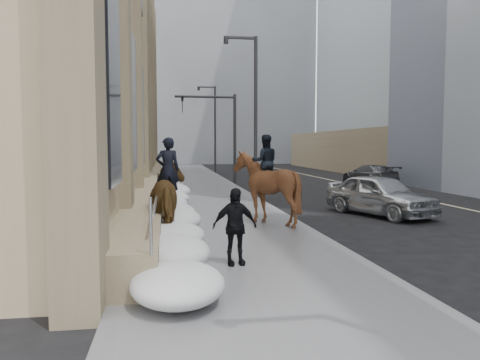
% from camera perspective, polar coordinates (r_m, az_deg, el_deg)
% --- Properties ---
extents(ground, '(140.00, 140.00, 0.00)m').
position_cam_1_polar(ground, '(9.78, 0.51, -11.16)').
color(ground, black).
rests_on(ground, ground).
extents(sidewalk, '(5.00, 80.00, 0.12)m').
position_cam_1_polar(sidewalk, '(19.52, -4.29, -3.21)').
color(sidewalk, '#5A5A5D').
rests_on(sidewalk, ground).
extents(curb, '(0.24, 80.00, 0.12)m').
position_cam_1_polar(curb, '(19.90, 3.26, -3.06)').
color(curb, slate).
rests_on(curb, ground).
extents(lane_line, '(0.15, 70.00, 0.01)m').
position_cam_1_polar(lane_line, '(22.89, 22.94, -2.57)').
color(lane_line, '#BFB78C').
rests_on(lane_line, ground).
extents(limestone_building, '(6.10, 44.00, 18.00)m').
position_cam_1_polar(limestone_building, '(30.16, -16.43, 16.17)').
color(limestone_building, tan).
rests_on(limestone_building, ground).
extents(bg_building_mid, '(30.00, 12.00, 28.00)m').
position_cam_1_polar(bg_building_mid, '(70.45, -4.38, 13.58)').
color(bg_building_mid, slate).
rests_on(bg_building_mid, ground).
extents(bg_building_far, '(24.00, 12.00, 20.00)m').
position_cam_1_polar(bg_building_far, '(81.75, -12.14, 9.38)').
color(bg_building_far, gray).
rests_on(bg_building_far, ground).
extents(streetlight_mid, '(1.71, 0.24, 8.00)m').
position_cam_1_polar(streetlight_mid, '(23.77, 1.54, 9.05)').
color(streetlight_mid, '#2D2D30').
rests_on(streetlight_mid, ground).
extents(streetlight_far, '(1.71, 0.24, 8.00)m').
position_cam_1_polar(streetlight_far, '(43.55, -3.26, 6.88)').
color(streetlight_far, '#2D2D30').
rests_on(streetlight_far, ground).
extents(traffic_signal, '(4.10, 0.22, 6.00)m').
position_cam_1_polar(traffic_signal, '(31.54, -2.31, 6.82)').
color(traffic_signal, '#2D2D30').
rests_on(traffic_signal, ground).
extents(snow_bank, '(1.70, 18.10, 0.76)m').
position_cam_1_polar(snow_bank, '(17.54, -8.44, -2.75)').
color(snow_bank, silver).
rests_on(snow_bank, sidewalk).
extents(mounted_horse_left, '(1.43, 2.56, 2.69)m').
position_cam_1_polar(mounted_horse_left, '(12.55, -8.35, -2.15)').
color(mounted_horse_left, '#412C13').
rests_on(mounted_horse_left, sidewalk).
extents(mounted_horse_right, '(1.98, 2.21, 2.81)m').
position_cam_1_polar(mounted_horse_right, '(14.75, 3.16, -0.57)').
color(mounted_horse_right, '#412312').
rests_on(mounted_horse_right, sidewalk).
extents(pedestrian, '(0.98, 0.51, 1.60)m').
position_cam_1_polar(pedestrian, '(9.73, -0.65, -5.67)').
color(pedestrian, black).
rests_on(pedestrian, sidewalk).
extents(car_silver, '(3.26, 4.85, 1.53)m').
position_cam_1_polar(car_silver, '(18.03, 16.67, -1.74)').
color(car_silver, '#AEB2B6').
rests_on(car_silver, ground).
extents(car_grey, '(2.55, 4.81, 1.33)m').
position_cam_1_polar(car_grey, '(31.67, 15.53, 0.62)').
color(car_grey, '#4D4E54').
rests_on(car_grey, ground).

